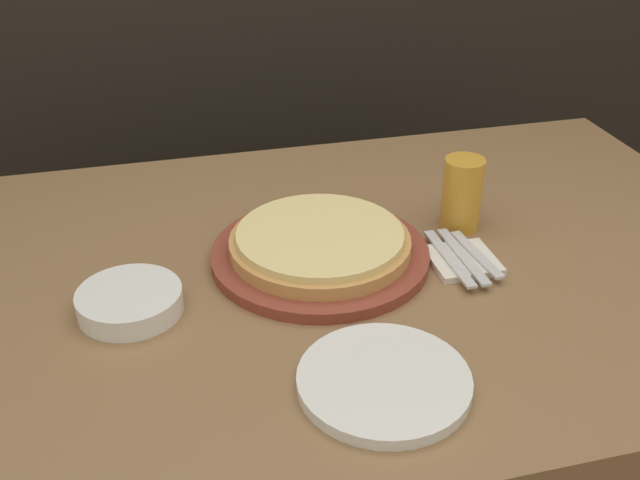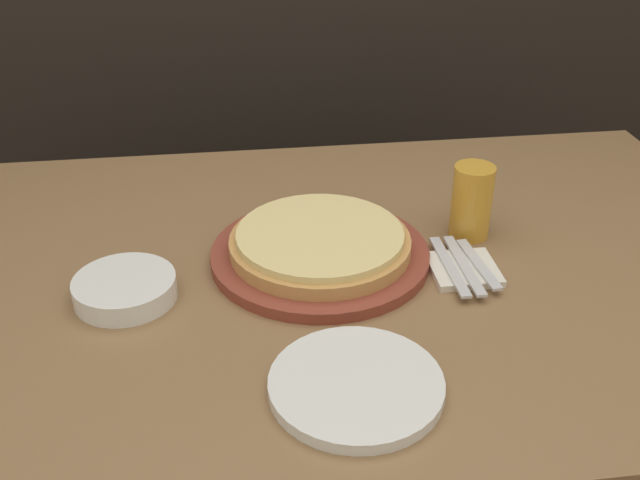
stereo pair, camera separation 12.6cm
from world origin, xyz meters
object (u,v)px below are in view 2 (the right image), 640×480
side_bowl (125,289)px  spoon (478,264)px  pizza_on_board (320,248)px  dinner_knife (464,265)px  beer_glass (472,199)px  fork (449,266)px  dinner_plate (356,385)px

side_bowl → spoon: 0.58m
pizza_on_board → dinner_knife: (0.23, -0.07, -0.01)m
beer_glass → dinner_knife: bearing=-110.6°
fork → dinner_knife: (0.02, 0.00, 0.00)m
side_bowl → dinner_knife: (0.55, 0.00, -0.00)m
side_bowl → spoon: side_bowl is taller
pizza_on_board → dinner_knife: pizza_on_board is taller
spoon → beer_glass: bearing=80.2°
dinner_plate → fork: size_ratio=1.28×
side_bowl → fork: size_ratio=0.87×
beer_glass → fork: (-0.07, -0.12, -0.06)m
beer_glass → dinner_plate: beer_glass is taller
pizza_on_board → fork: size_ratio=2.02×
beer_glass → side_bowl: size_ratio=0.83×
spoon → fork: bearing=180.0°
beer_glass → fork: 0.15m
dinner_plate → side_bowl: bearing=141.2°
pizza_on_board → dinner_plate: 0.33m
fork → dinner_knife: size_ratio=1.00×
dinner_plate → side_bowl: size_ratio=1.46×
dinner_knife → beer_glass: bearing=69.4°
beer_glass → dinner_knife: size_ratio=0.73×
dinner_knife → fork: bearing=180.0°
spoon → dinner_plate: bearing=-133.9°
dinner_plate → dinner_knife: dinner_plate is taller
dinner_knife → pizza_on_board: bearing=163.3°
beer_glass → spoon: size_ratio=0.85×
pizza_on_board → beer_glass: (0.28, 0.05, 0.05)m
fork → dinner_plate: bearing=-127.7°
pizza_on_board → dinner_plate: (0.00, -0.33, -0.02)m
dinner_plate → fork: bearing=52.3°
pizza_on_board → fork: bearing=-18.6°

